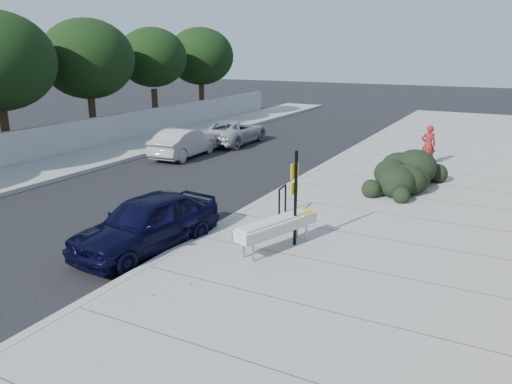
# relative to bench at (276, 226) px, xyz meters

# --- Properties ---
(ground) EXTENTS (120.00, 120.00, 0.00)m
(ground) POSITION_rel_bench_xyz_m (-2.11, -0.18, -0.71)
(ground) COLOR black
(ground) RESTS_ON ground
(sidewalk_near) EXTENTS (11.20, 50.00, 0.15)m
(sidewalk_near) POSITION_rel_bench_xyz_m (3.49, 4.82, -0.63)
(sidewalk_near) COLOR gray
(sidewalk_near) RESTS_ON ground
(sidewalk_far) EXTENTS (3.00, 50.00, 0.15)m
(sidewalk_far) POSITION_rel_bench_xyz_m (-11.61, 4.82, -0.63)
(sidewalk_far) COLOR gray
(sidewalk_far) RESTS_ON ground
(curb_near) EXTENTS (0.22, 50.00, 0.17)m
(curb_near) POSITION_rel_bench_xyz_m (-2.11, 4.82, -0.62)
(curb_near) COLOR #9E9E99
(curb_near) RESTS_ON ground
(curb_far) EXTENTS (0.22, 50.00, 0.17)m
(curb_far) POSITION_rel_bench_xyz_m (-10.11, 4.82, -0.62)
(curb_far) COLOR #9E9E99
(curb_far) RESTS_ON ground
(far_wall) EXTENTS (0.30, 40.00, 1.50)m
(far_wall) POSITION_rel_bench_xyz_m (-13.31, 4.82, 0.04)
(far_wall) COLOR #9E9E99
(far_wall) RESTS_ON ground
(tree_far_d) EXTENTS (4.60, 4.60, 6.16)m
(tree_far_d) POSITION_rel_bench_xyz_m (-14.61, 8.82, 3.48)
(tree_far_d) COLOR #332114
(tree_far_d) RESTS_ON ground
(tree_far_e) EXTENTS (4.00, 4.00, 5.90)m
(tree_far_e) POSITION_rel_bench_xyz_m (-14.61, 13.82, 3.47)
(tree_far_e) COLOR #332114
(tree_far_e) RESTS_ON ground
(tree_far_f) EXTENTS (4.40, 4.40, 6.07)m
(tree_far_f) POSITION_rel_bench_xyz_m (-14.61, 18.82, 3.48)
(tree_far_f) COLOR #332114
(tree_far_f) RESTS_ON ground
(bench) EXTENTS (1.22, 2.36, 0.71)m
(bench) POSITION_rel_bench_xyz_m (0.00, 0.00, 0.00)
(bench) COLOR gray
(bench) RESTS_ON sidewalk_near
(bike_rack) EXTENTS (0.10, 0.57, 0.83)m
(bike_rack) POSITION_rel_bench_xyz_m (-0.95, 2.38, -0.06)
(bike_rack) COLOR black
(bike_rack) RESTS_ON sidewalk_near
(sign_post) EXTENTS (0.12, 0.26, 2.30)m
(sign_post) POSITION_rel_bench_xyz_m (0.26, 0.44, 0.76)
(sign_post) COLOR black
(sign_post) RESTS_ON sidewalk_near
(hedge) EXTENTS (2.50, 3.86, 1.34)m
(hedge) POSITION_rel_bench_xyz_m (1.63, 6.82, 0.11)
(hedge) COLOR black
(hedge) RESTS_ON sidewalk_near
(sedan_navy) EXTENTS (2.10, 4.15, 1.36)m
(sedan_navy) POSITION_rel_bench_xyz_m (-2.91, -1.14, -0.03)
(sedan_navy) COLOR black
(sedan_navy) RESTS_ON ground
(wagon_silver) EXTENTS (1.57, 3.98, 1.29)m
(wagon_silver) POSITION_rel_bench_xyz_m (-8.44, 8.15, -0.06)
(wagon_silver) COLOR #ADADB2
(wagon_silver) RESTS_ON ground
(suv_silver) EXTENTS (2.14, 4.43, 1.22)m
(suv_silver) POSITION_rel_bench_xyz_m (-8.11, 12.00, -0.10)
(suv_silver) COLOR #ABAEB1
(suv_silver) RESTS_ON ground
(pedestrian) EXTENTS (0.66, 0.52, 1.60)m
(pedestrian) POSITION_rel_bench_xyz_m (1.58, 10.96, 0.24)
(pedestrian) COLOR maroon
(pedestrian) RESTS_ON sidewalk_near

